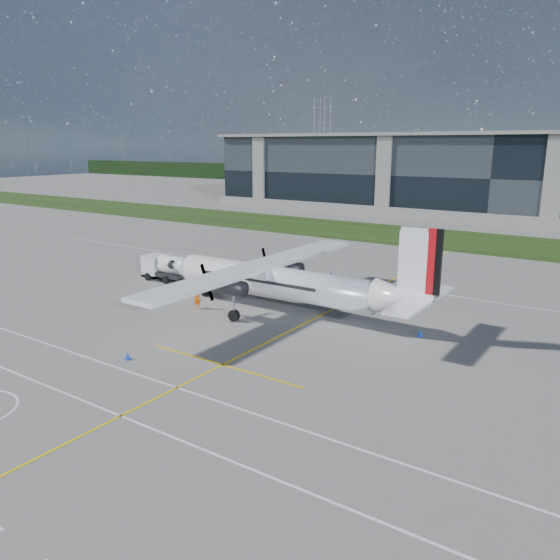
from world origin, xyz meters
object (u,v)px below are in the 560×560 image
(safety_cone_nose_stbd, at_px, (187,286))
(safety_cone_portwing, at_px, (128,356))
(fuel_tanker_truck, at_px, (168,268))
(turboprop_aircraft, at_px, (283,265))
(baggage_tug, at_px, (227,277))
(pylon_west, at_px, (322,140))
(safety_cone_tail, at_px, (420,333))
(safety_cone_nose_port, at_px, (169,294))
(safety_cone_fwd, at_px, (165,287))
(ground_crew_person, at_px, (197,297))
(safety_cone_stbdwing, at_px, (331,274))

(safety_cone_nose_stbd, bearing_deg, safety_cone_portwing, -58.60)
(fuel_tanker_truck, xyz_separation_m, safety_cone_portwing, (12.88, -16.27, -1.06))
(safety_cone_nose_stbd, bearing_deg, turboprop_aircraft, -4.69)
(baggage_tug, bearing_deg, safety_cone_portwing, -70.10)
(fuel_tanker_truck, relative_size, safety_cone_portwing, 14.01)
(pylon_west, height_order, safety_cone_portwing, pylon_west)
(pylon_west, relative_size, baggage_tug, 9.23)
(safety_cone_tail, relative_size, safety_cone_nose_port, 1.00)
(baggage_tug, xyz_separation_m, safety_cone_portwing, (6.41, -17.72, -0.73))
(baggage_tug, relative_size, safety_cone_nose_stbd, 6.50)
(safety_cone_tail, height_order, safety_cone_nose_port, same)
(safety_cone_fwd, relative_size, safety_cone_portwing, 1.00)
(ground_crew_person, relative_size, safety_cone_nose_port, 3.92)
(safety_cone_stbdwing, bearing_deg, turboprop_aircraft, -77.41)
(pylon_west, xyz_separation_m, safety_cone_stbdwing, (77.02, -131.38, -14.75))
(turboprop_aircraft, xyz_separation_m, safety_cone_portwing, (-2.59, -14.01, -3.72))
(safety_cone_nose_stbd, xyz_separation_m, safety_cone_stbdwing, (8.75, 12.38, 0.00))
(pylon_west, height_order, fuel_tanker_truck, pylon_west)
(pylon_west, relative_size, safety_cone_fwd, 60.00)
(baggage_tug, relative_size, safety_cone_fwd, 6.50)
(fuel_tanker_truck, height_order, safety_cone_portwing, fuel_tanker_truck)
(pylon_west, xyz_separation_m, safety_cone_nose_stbd, (68.27, -143.77, -14.75))
(ground_crew_person, distance_m, safety_cone_tail, 18.33)
(pylon_west, xyz_separation_m, turboprop_aircraft, (80.00, -144.73, -11.03))
(safety_cone_portwing, bearing_deg, pylon_west, 116.00)
(pylon_west, distance_m, safety_cone_fwd, 160.53)
(turboprop_aircraft, bearing_deg, safety_cone_portwing, -100.47)
(turboprop_aircraft, xyz_separation_m, fuel_tanker_truck, (-15.47, 2.26, -2.66))
(safety_cone_nose_stbd, distance_m, safety_cone_portwing, 17.54)
(safety_cone_portwing, height_order, safety_cone_nose_port, same)
(turboprop_aircraft, relative_size, safety_cone_fwd, 52.92)
(safety_cone_tail, bearing_deg, turboprop_aircraft, -176.41)
(safety_cone_nose_stbd, height_order, safety_cone_portwing, same)
(safety_cone_nose_stbd, bearing_deg, fuel_tanker_truck, 160.82)
(safety_cone_stbdwing, bearing_deg, ground_crew_person, -102.20)
(turboprop_aircraft, height_order, safety_cone_nose_port, turboprop_aircraft)
(pylon_west, bearing_deg, fuel_tanker_truck, -65.63)
(safety_cone_nose_stbd, distance_m, safety_cone_tail, 23.09)
(safety_cone_stbdwing, bearing_deg, safety_cone_portwing, -89.18)
(ground_crew_person, bearing_deg, turboprop_aircraft, -38.70)
(baggage_tug, height_order, safety_cone_stbdwing, baggage_tug)
(pylon_west, relative_size, turboprop_aircraft, 1.13)
(ground_crew_person, bearing_deg, baggage_tug, 45.24)
(baggage_tug, bearing_deg, safety_cone_tail, -8.37)
(safety_cone_nose_stbd, bearing_deg, safety_cone_tail, -0.62)
(baggage_tug, height_order, safety_cone_fwd, baggage_tug)
(turboprop_aircraft, bearing_deg, baggage_tug, 157.61)
(turboprop_aircraft, height_order, safety_cone_fwd, turboprop_aircraft)
(safety_cone_fwd, bearing_deg, safety_cone_tail, 2.75)
(pylon_west, height_order, safety_cone_nose_port, pylon_west)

